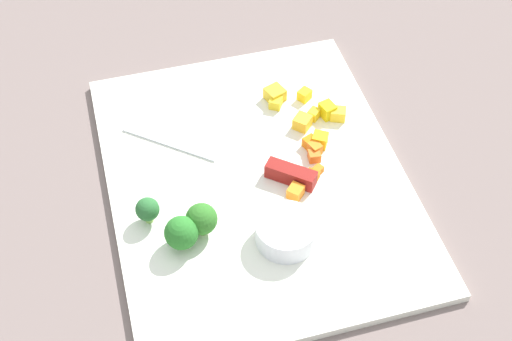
{
  "coord_description": "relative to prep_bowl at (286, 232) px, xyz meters",
  "views": [
    {
      "loc": [
        0.57,
        -0.15,
        0.71
      ],
      "look_at": [
        0.0,
        0.0,
        0.02
      ],
      "focal_mm": 49.25,
      "sensor_mm": 36.0,
      "label": 1
    }
  ],
  "objects": [
    {
      "name": "carrot_dice_0",
      "position": [
        -0.09,
        0.07,
        -0.01
      ],
      "size": [
        0.02,
        0.02,
        0.01
      ],
      "primitive_type": "cube",
      "rotation": [
        0.0,
        0.0,
        0.54
      ],
      "color": "orange",
      "rests_on": "cutting_board"
    },
    {
      "name": "pepper_dice_7",
      "position": [
        -0.19,
        0.12,
        -0.0
      ],
      "size": [
        0.03,
        0.02,
        0.02
      ],
      "primitive_type": "cube",
      "rotation": [
        0.0,
        0.0,
        1.84
      ],
      "color": "yellow",
      "rests_on": "cutting_board"
    },
    {
      "name": "carrot_dice_5",
      "position": [
        -0.06,
        0.03,
        -0.01
      ],
      "size": [
        0.03,
        0.03,
        0.02
      ],
      "primitive_type": "cube",
      "rotation": [
        0.0,
        0.0,
        0.79
      ],
      "color": "orange",
      "rests_on": "cutting_board"
    },
    {
      "name": "pepper_dice_2",
      "position": [
        -0.24,
        0.06,
        -0.01
      ],
      "size": [
        0.03,
        0.03,
        0.02
      ],
      "primitive_type": "cube",
      "rotation": [
        0.0,
        0.0,
        1.93
      ],
      "color": "yellow",
      "rests_on": "cutting_board"
    },
    {
      "name": "broccoli_floret_2",
      "position": [
        -0.04,
        -0.09,
        0.01
      ],
      "size": [
        0.04,
        0.04,
        0.04
      ],
      "color": "#97BF5E",
      "rests_on": "cutting_board"
    },
    {
      "name": "carrot_dice_4",
      "position": [
        -0.11,
        0.07,
        -0.01
      ],
      "size": [
        0.02,
        0.02,
        0.01
      ],
      "primitive_type": "cube",
      "rotation": [
        0.0,
        0.0,
        3.05
      ],
      "color": "orange",
      "rests_on": "cutting_board"
    },
    {
      "name": "pepper_dice_5",
      "position": [
        -0.22,
        0.05,
        -0.01
      ],
      "size": [
        0.02,
        0.02,
        0.01
      ],
      "primitive_type": "cube",
      "rotation": [
        0.0,
        0.0,
        1.02
      ],
      "color": "yellow",
      "rests_on": "cutting_board"
    },
    {
      "name": "carrot_dice_1",
      "position": [
        -0.08,
        0.06,
        -0.01
      ],
      "size": [
        0.02,
        0.02,
        0.01
      ],
      "primitive_type": "cube",
      "rotation": [
        0.0,
        0.0,
        0.87
      ],
      "color": "orange",
      "rests_on": "cutting_board"
    },
    {
      "name": "pepper_dice_1",
      "position": [
        -0.18,
        0.13,
        -0.01
      ],
      "size": [
        0.02,
        0.03,
        0.02
      ],
      "primitive_type": "cube",
      "rotation": [
        0.0,
        0.0,
        1.17
      ],
      "color": "yellow",
      "rests_on": "cutting_board"
    },
    {
      "name": "pepper_dice_3",
      "position": [
        -0.19,
        0.1,
        -0.01
      ],
      "size": [
        0.02,
        0.02,
        0.01
      ],
      "primitive_type": "cube",
      "rotation": [
        0.0,
        0.0,
        0.73
      ],
      "color": "yellow",
      "rests_on": "cutting_board"
    },
    {
      "name": "cutting_board",
      "position": [
        -0.11,
        -0.01,
        -0.02
      ],
      "size": [
        0.47,
        0.38,
        0.01
      ],
      "primitive_type": "cube",
      "color": "white",
      "rests_on": "ground_plane"
    },
    {
      "name": "ground_plane",
      "position": [
        -0.11,
        -0.01,
        -0.03
      ],
      "size": [
        4.0,
        4.0,
        0.0
      ],
      "primitive_type": "plane",
      "color": "#73635F"
    },
    {
      "name": "broccoli_floret_0",
      "position": [
        -0.07,
        -0.15,
        0.01
      ],
      "size": [
        0.03,
        0.03,
        0.04
      ],
      "color": "#8DBC59",
      "rests_on": "cutting_board"
    },
    {
      "name": "chef_knife",
      "position": [
        -0.12,
        -0.0,
        -0.01
      ],
      "size": [
        0.19,
        0.23,
        0.02
      ],
      "rotation": [
        0.0,
        0.0,
        4.03
      ],
      "color": "silver",
      "rests_on": "cutting_board"
    },
    {
      "name": "carrot_dice_6",
      "position": [
        -0.14,
        0.08,
        -0.01
      ],
      "size": [
        0.02,
        0.02,
        0.01
      ],
      "primitive_type": "cube",
      "rotation": [
        0.0,
        0.0,
        1.95
      ],
      "color": "orange",
      "rests_on": "cutting_board"
    },
    {
      "name": "carrot_dice_3",
      "position": [
        -0.12,
        0.08,
        -0.01
      ],
      "size": [
        0.02,
        0.02,
        0.02
      ],
      "primitive_type": "cube",
      "rotation": [
        0.0,
        0.0,
        1.94
      ],
      "color": "orange",
      "rests_on": "cutting_board"
    },
    {
      "name": "broccoli_floret_1",
      "position": [
        -0.02,
        -0.12,
        0.01
      ],
      "size": [
        0.04,
        0.04,
        0.05
      ],
      "color": "#94AD6A",
      "rests_on": "cutting_board"
    },
    {
      "name": "pepper_dice_6",
      "position": [
        -0.17,
        0.08,
        -0.01
      ],
      "size": [
        0.03,
        0.03,
        0.02
      ],
      "primitive_type": "cube",
      "rotation": [
        0.0,
        0.0,
        2.37
      ],
      "color": "yellow",
      "rests_on": "cutting_board"
    },
    {
      "name": "pepper_dice_0",
      "position": [
        -0.23,
        0.1,
        -0.01
      ],
      "size": [
        0.02,
        0.02,
        0.02
      ],
      "primitive_type": "cube",
      "rotation": [
        0.0,
        0.0,
        0.6
      ],
      "color": "yellow",
      "rests_on": "cutting_board"
    },
    {
      "name": "prep_bowl",
      "position": [
        0.0,
        0.0,
        0.0
      ],
      "size": [
        0.07,
        0.07,
        0.03
      ],
      "primitive_type": "cylinder",
      "color": "white",
      "rests_on": "cutting_board"
    },
    {
      "name": "pepper_dice_4",
      "position": [
        -0.14,
        0.09,
        -0.01
      ],
      "size": [
        0.03,
        0.03,
        0.02
      ],
      "primitive_type": "cube",
      "rotation": [
        0.0,
        0.0,
        2.6
      ],
      "color": "yellow",
      "rests_on": "cutting_board"
    },
    {
      "name": "carrot_dice_2",
      "position": [
        -0.07,
        0.05,
        -0.01
      ],
      "size": [
        0.02,
        0.02,
        0.02
      ],
      "primitive_type": "cube",
      "rotation": [
        0.0,
        0.0,
        1.2
      ],
      "color": "orange",
      "rests_on": "cutting_board"
    }
  ]
}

